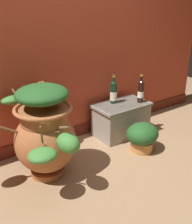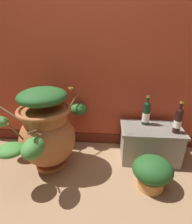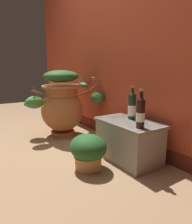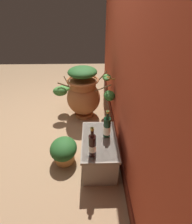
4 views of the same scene
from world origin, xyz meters
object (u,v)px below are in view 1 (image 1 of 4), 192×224
(wine_bottle_left, at_px, (141,91))
(wine_bottle_middle, at_px, (113,92))
(terracotta_urn, at_px, (44,132))
(potted_shrub, at_px, (142,136))

(wine_bottle_left, xyz_separation_m, wine_bottle_middle, (-0.28, 0.16, -0.01))
(terracotta_urn, bearing_deg, wine_bottle_middle, 16.34)
(wine_bottle_left, distance_m, potted_shrub, 0.58)
(terracotta_urn, height_order, wine_bottle_left, terracotta_urn)
(wine_bottle_left, bearing_deg, wine_bottle_middle, 149.78)
(terracotta_urn, height_order, wine_bottle_middle, terracotta_urn)
(wine_bottle_left, relative_size, wine_bottle_middle, 1.01)
(terracotta_urn, distance_m, wine_bottle_left, 1.31)
(terracotta_urn, height_order, potted_shrub, terracotta_urn)
(terracotta_urn, bearing_deg, wine_bottle_left, 6.08)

